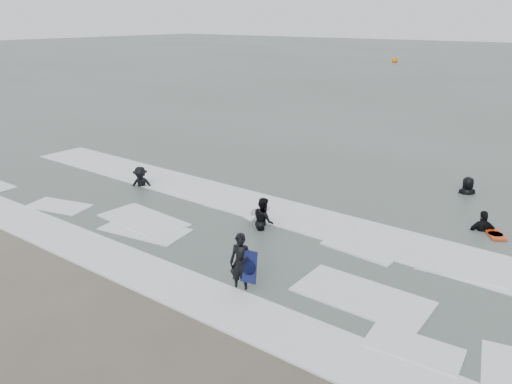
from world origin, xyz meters
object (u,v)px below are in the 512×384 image
Objects in this scene: surfer_breaker at (141,188)px; surfer_right_far at (466,195)px; surfer_centre at (241,290)px; surfer_wading at (263,230)px; buoy at (395,60)px; surfer_right_near at (482,231)px.

surfer_breaker is 14.69m from surfer_right_far.
surfer_breaker is (-9.43, 4.31, 0.00)m from surfer_centre.
buoy reaches higher than surfer_wading.
surfer_wading is 0.92× the size of surfer_right_near.
surfer_wading is at bearing -70.93° from buoy.
surfer_centre is 10.36m from surfer_breaker.
surfer_breaker reaches higher than surfer_centre.
surfer_wading is at bearing 28.82° from surfer_right_far.
surfer_centre is at bearing -55.32° from surfer_breaker.
surfer_centre is at bearing 29.56° from surfer_right_near.
surfer_centre is at bearing 154.76° from surfer_wading.
buoy is at bearing 72.85° from surfer_breaker.
surfer_right_near is 0.99× the size of surfer_right_far.
surfer_breaker is at bearing 2.18° from surfer_right_far.
surfer_centre is 0.97× the size of surfer_breaker.
surfer_right_far is 68.10m from buoy.
surfer_right_far is (2.80, 12.45, 0.00)m from surfer_centre.
surfer_right_far reaches higher than surfer_right_near.
surfer_centre is 0.92× the size of surfer_right_near.
surfer_right_far reaches higher than surfer_wading.
surfer_right_far reaches higher than surfer_centre.
surfer_breaker is 0.95× the size of surfer_right_near.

